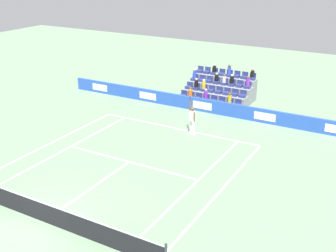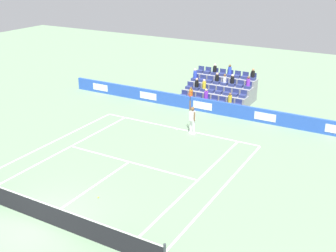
% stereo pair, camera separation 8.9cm
% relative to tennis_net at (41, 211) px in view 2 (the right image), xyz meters
% --- Properties ---
extents(ground_plane, '(80.00, 80.00, 0.00)m').
position_rel_tennis_net_xyz_m(ground_plane, '(0.00, 0.00, -0.49)').
color(ground_plane, gray).
extents(line_baseline, '(10.97, 0.10, 0.01)m').
position_rel_tennis_net_xyz_m(line_baseline, '(0.00, -11.89, -0.49)').
color(line_baseline, white).
rests_on(line_baseline, ground).
extents(line_service, '(8.23, 0.10, 0.01)m').
position_rel_tennis_net_xyz_m(line_service, '(0.00, -6.40, -0.49)').
color(line_service, white).
rests_on(line_service, ground).
extents(line_centre_service, '(0.10, 6.40, 0.01)m').
position_rel_tennis_net_xyz_m(line_centre_service, '(0.00, -3.20, -0.49)').
color(line_centre_service, white).
rests_on(line_centre_service, ground).
extents(line_singles_sideline_left, '(0.10, 11.89, 0.01)m').
position_rel_tennis_net_xyz_m(line_singles_sideline_left, '(4.12, -5.95, -0.49)').
color(line_singles_sideline_left, white).
rests_on(line_singles_sideline_left, ground).
extents(line_singles_sideline_right, '(0.10, 11.89, 0.01)m').
position_rel_tennis_net_xyz_m(line_singles_sideline_right, '(-4.12, -5.95, -0.49)').
color(line_singles_sideline_right, white).
rests_on(line_singles_sideline_right, ground).
extents(line_doubles_sideline_left, '(0.10, 11.89, 0.01)m').
position_rel_tennis_net_xyz_m(line_doubles_sideline_left, '(5.49, -5.95, -0.49)').
color(line_doubles_sideline_left, white).
rests_on(line_doubles_sideline_left, ground).
extents(line_doubles_sideline_right, '(0.10, 11.89, 0.01)m').
position_rel_tennis_net_xyz_m(line_doubles_sideline_right, '(-5.49, -5.95, -0.49)').
color(line_doubles_sideline_right, white).
rests_on(line_doubles_sideline_right, ground).
extents(line_centre_mark, '(0.10, 0.20, 0.01)m').
position_rel_tennis_net_xyz_m(line_centre_mark, '(0.00, -11.79, -0.49)').
color(line_centre_mark, white).
rests_on(line_centre_mark, ground).
extents(sponsor_barrier, '(22.77, 0.22, 0.95)m').
position_rel_tennis_net_xyz_m(sponsor_barrier, '(-0.00, -15.66, -0.02)').
color(sponsor_barrier, blue).
rests_on(sponsor_barrier, ground).
extents(tennis_net, '(11.97, 0.10, 1.07)m').
position_rel_tennis_net_xyz_m(tennis_net, '(0.00, 0.00, 0.00)').
color(tennis_net, '#33383D').
rests_on(tennis_net, ground).
extents(tennis_player, '(0.51, 0.42, 2.85)m').
position_rel_tennis_net_xyz_m(tennis_player, '(-1.17, -11.59, 0.50)').
color(tennis_player, white).
rests_on(tennis_player, ground).
extents(stadium_stand, '(4.96, 3.80, 2.63)m').
position_rel_tennis_net_xyz_m(stadium_stand, '(0.00, -18.60, 0.20)').
color(stadium_stand, gray).
rests_on(stadium_stand, ground).
extents(loose_tennis_ball, '(0.07, 0.07, 0.07)m').
position_rel_tennis_net_xyz_m(loose_tennis_ball, '(-0.88, -2.63, -0.46)').
color(loose_tennis_ball, '#D1E533').
rests_on(loose_tennis_ball, ground).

